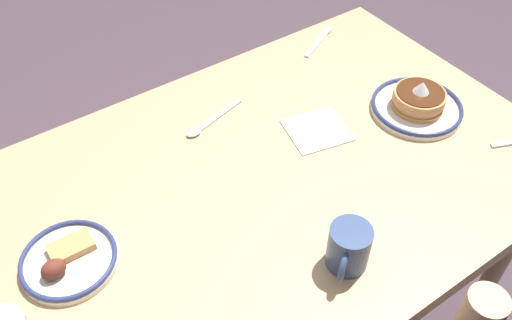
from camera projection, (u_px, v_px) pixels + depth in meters
The scene contains 7 objects.
dining_table at pixel (268, 195), 1.36m from camera, with size 1.41×0.91×0.75m.
plate_near_main at pixel (418, 104), 1.46m from camera, with size 0.24×0.24×0.10m.
plate_center_pancakes at pixel (67, 261), 1.13m from camera, with size 0.20×0.20×0.05m.
coffee_mug at pixel (348, 248), 1.11m from camera, with size 0.11×0.09×0.10m.
paper_napkin at pixel (317, 130), 1.42m from camera, with size 0.15×0.14×0.00m, color white.
fork_far at pixel (319, 41), 1.71m from camera, with size 0.17×0.10×0.01m.
tea_spoon at pixel (207, 123), 1.44m from camera, with size 0.19×0.07×0.01m.
Camera 1 is at (0.53, 0.72, 1.72)m, focal length 38.82 mm.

